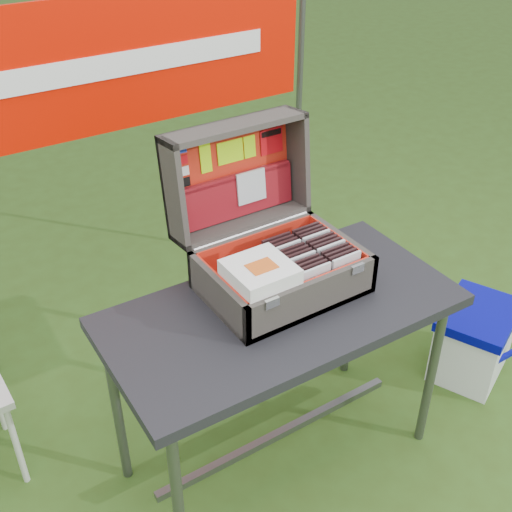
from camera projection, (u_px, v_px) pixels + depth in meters
ground at (281, 450)px, 2.59m from camera, size 80.00×80.00×0.00m
table at (279, 387)px, 2.36m from camera, size 1.21×0.62×0.75m
table_top at (282, 311)px, 2.17m from camera, size 1.21×0.62×0.04m
table_leg_fl at (179, 509)px, 1.96m from camera, size 0.04×0.04×0.71m
table_leg_fr at (431, 373)px, 2.45m from camera, size 0.04×0.04×0.71m
table_leg_bl at (117, 410)px, 2.30m from camera, size 0.04×0.04×0.71m
table_leg_br at (350, 308)px, 2.79m from camera, size 0.04×0.04×0.71m
table_brace at (278, 434)px, 2.50m from camera, size 1.05×0.03×0.03m
suitcase at (273, 219)px, 2.14m from camera, size 0.53×0.54×0.51m
suitcase_base_bottom at (282, 287)px, 2.23m from camera, size 0.53×0.38×0.02m
suitcase_base_wall_front at (313, 299)px, 2.07m from camera, size 0.53×0.02×0.14m
suitcase_base_wall_back at (254, 249)px, 2.33m from camera, size 0.53×0.02×0.14m
suitcase_base_wall_left at (218, 297)px, 2.08m from camera, size 0.02×0.38×0.14m
suitcase_base_wall_right at (340, 250)px, 2.32m from camera, size 0.02×0.38×0.14m
suitcase_liner_floor at (282, 283)px, 2.23m from camera, size 0.49×0.34×0.01m
suitcase_latch_left at (272, 303)px, 1.96m from camera, size 0.05×0.01×0.03m
suitcase_latch_right at (357, 269)px, 2.11m from camera, size 0.05×0.01×0.03m
suitcase_hinge at (252, 231)px, 2.29m from camera, size 0.48×0.02×0.02m
suitcase_lid_back at (229, 171)px, 2.30m from camera, size 0.53×0.06×0.38m
suitcase_lid_rim_far at (234, 126)px, 2.17m from camera, size 0.53×0.14×0.04m
suitcase_lid_rim_near at (242, 222)px, 2.34m from camera, size 0.53×0.14×0.04m
suitcase_lid_rim_left at (173, 194)px, 2.14m from camera, size 0.02×0.18×0.39m
suitcase_lid_rim_right at (296, 159)px, 2.37m from camera, size 0.02×0.18×0.39m
suitcase_lid_liner at (231, 172)px, 2.29m from camera, size 0.48×0.04×0.33m
suitcase_liner_wall_front at (311, 294)px, 2.08m from camera, size 0.49×0.01×0.12m
suitcase_liner_wall_back at (256, 248)px, 2.31m from camera, size 0.49×0.01×0.12m
suitcase_liner_wall_left at (221, 293)px, 2.08m from camera, size 0.01×0.34×0.12m
suitcase_liner_wall_right at (337, 249)px, 2.30m from camera, size 0.01×0.34×0.12m
suitcase_lid_pocket at (236, 196)px, 2.32m from camera, size 0.47×0.05×0.15m
suitcase_pocket_edge at (235, 177)px, 2.28m from camera, size 0.46×0.02×0.02m
suitcase_pocket_cd at (251, 187)px, 2.32m from camera, size 0.12×0.02×0.12m
lid_sticker_cc_a at (179, 149)px, 2.14m from camera, size 0.05×0.01×0.03m
lid_sticker_cc_b at (181, 160)px, 2.16m from camera, size 0.05×0.01×0.03m
lid_sticker_cc_c at (182, 172)px, 2.18m from camera, size 0.05×0.01×0.03m
lid_sticker_cc_d at (183, 183)px, 2.20m from camera, size 0.05×0.01×0.03m
lid_card_neon_tall at (206, 158)px, 2.21m from camera, size 0.04×0.01×0.10m
lid_card_neon_main at (230, 152)px, 2.25m from camera, size 0.10×0.01×0.08m
lid_card_neon_small at (250, 147)px, 2.29m from camera, size 0.05×0.01×0.08m
lid_sticker_band at (271, 141)px, 2.33m from camera, size 0.09×0.01×0.09m
lid_sticker_band_bar at (271, 133)px, 2.32m from camera, size 0.09×0.01×0.02m
cd_left_0 at (315, 284)px, 2.10m from camera, size 0.12×0.01×0.13m
cd_left_1 at (311, 281)px, 2.12m from camera, size 0.12×0.01×0.13m
cd_left_2 at (308, 278)px, 2.13m from camera, size 0.12×0.01×0.13m
cd_left_3 at (304, 275)px, 2.15m from camera, size 0.12×0.01×0.13m
cd_left_4 at (300, 272)px, 2.16m from camera, size 0.12×0.01×0.13m
cd_left_5 at (297, 269)px, 2.17m from camera, size 0.12×0.01×0.13m
cd_left_6 at (293, 266)px, 2.19m from camera, size 0.12×0.01×0.13m
cd_left_7 at (290, 264)px, 2.20m from camera, size 0.12×0.01×0.13m
cd_left_8 at (286, 261)px, 2.22m from camera, size 0.12×0.01×0.13m
cd_left_9 at (283, 258)px, 2.23m from camera, size 0.12×0.01×0.13m
cd_left_10 at (279, 255)px, 2.25m from camera, size 0.12×0.01×0.13m
cd_left_11 at (276, 252)px, 2.26m from camera, size 0.12×0.01×0.13m
cd_right_0 at (345, 272)px, 2.16m from camera, size 0.12×0.01×0.13m
cd_right_1 at (342, 269)px, 2.17m from camera, size 0.12×0.01×0.13m
cd_right_2 at (338, 266)px, 2.19m from camera, size 0.12×0.01×0.13m
cd_right_3 at (334, 264)px, 2.20m from camera, size 0.12×0.01×0.13m
cd_right_4 at (330, 261)px, 2.22m from camera, size 0.12×0.01×0.13m
cd_right_5 at (326, 258)px, 2.23m from camera, size 0.12×0.01×0.13m
cd_right_6 at (323, 255)px, 2.25m from camera, size 0.12×0.01×0.13m
cd_right_7 at (319, 253)px, 2.26m from camera, size 0.12×0.01×0.13m
cd_right_8 at (315, 250)px, 2.28m from camera, size 0.12×0.01×0.13m
cd_right_9 at (312, 247)px, 2.29m from camera, size 0.12×0.01×0.13m
cd_right_10 at (308, 245)px, 2.31m from camera, size 0.12×0.01×0.13m
cd_right_11 at (305, 242)px, 2.32m from camera, size 0.12×0.01×0.13m
songbook_0 at (260, 277)px, 2.05m from camera, size 0.20×0.20×0.00m
songbook_1 at (260, 276)px, 2.04m from camera, size 0.20×0.20×0.00m
songbook_2 at (260, 275)px, 2.04m from camera, size 0.20×0.20×0.00m
songbook_3 at (260, 274)px, 2.04m from camera, size 0.20×0.20×0.00m
songbook_4 at (260, 272)px, 2.04m from camera, size 0.20×0.20×0.00m
songbook_5 at (260, 271)px, 2.03m from camera, size 0.20×0.20×0.00m
songbook_6 at (260, 270)px, 2.03m from camera, size 0.20×0.20×0.00m
songbook_7 at (260, 268)px, 2.03m from camera, size 0.20×0.20×0.00m
songbook_8 at (260, 267)px, 2.03m from camera, size 0.20×0.20×0.00m
songbook_9 at (260, 266)px, 2.02m from camera, size 0.20×0.20×0.00m
songbook_graphic at (262, 266)px, 2.01m from camera, size 0.09×0.07×0.00m
cooler at (473, 340)px, 2.89m from camera, size 0.47×0.42×0.34m
cooler_body at (473, 344)px, 2.91m from camera, size 0.45×0.40×0.29m
cooler_lid at (480, 315)px, 2.81m from camera, size 0.47×0.42×0.05m
cooler_handle at (502, 358)px, 2.78m from camera, size 0.23×0.02×0.02m
chair_leg_fr at (16, 444)px, 2.36m from camera, size 0.02×0.02×0.41m
cardboard_box at (364, 291)px, 3.19m from camera, size 0.35×0.14×0.36m
banner_post_right at (298, 122)px, 3.28m from camera, size 0.03×0.03×1.70m
banner at (137, 61)px, 2.64m from camera, size 1.60×0.02×0.55m
banner_text at (138, 62)px, 2.63m from camera, size 1.20×0.00×0.10m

